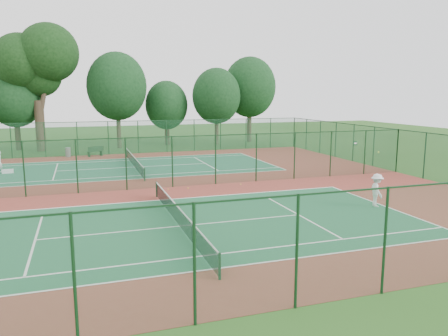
{
  "coord_description": "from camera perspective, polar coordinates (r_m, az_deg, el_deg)",
  "views": [
    {
      "loc": [
        -4.28,
        -28.85,
        6.31
      ],
      "look_at": [
        4.36,
        -2.67,
        1.6
      ],
      "focal_mm": 35.0,
      "sensor_mm": 36.0,
      "label": 1
    }
  ],
  "objects": [
    {
      "name": "stray_ball_b",
      "position": [
        30.63,
        2.2,
        -2.12
      ],
      "size": [
        0.06,
        0.06,
        0.06
      ],
      "primitive_type": "sphere",
      "color": "#F0F338",
      "rests_on": "red_pad"
    },
    {
      "name": "bench",
      "position": [
        46.24,
        -16.46,
        2.12
      ],
      "size": [
        1.7,
        1.1,
        1.02
      ],
      "rotation": [
        0.0,
        0.0,
        0.41
      ],
      "color": "black",
      "rests_on": "red_pad"
    },
    {
      "name": "stray_ball_a",
      "position": [
        29.41,
        -4.71,
        -2.64
      ],
      "size": [
        0.07,
        0.07,
        0.07
      ],
      "primitive_type": "sphere",
      "color": "yellow",
      "rests_on": "red_pad"
    },
    {
      "name": "fence_south",
      "position": [
        12.52,
        3.11,
        -11.63
      ],
      "size": [
        40.0,
        0.09,
        3.5
      ],
      "color": "#1C5432",
      "rests_on": "ground"
    },
    {
      "name": "evergreen_row",
      "position": [
        53.69,
        -13.03,
        2.7
      ],
      "size": [
        39.0,
        5.0,
        12.0
      ],
      "primitive_type": null,
      "color": "black",
      "rests_on": "ground"
    },
    {
      "name": "trash_bin",
      "position": [
        46.6,
        -19.7,
        1.94
      ],
      "size": [
        0.69,
        0.69,
        0.94
      ],
      "primitive_type": "cylinder",
      "rotation": [
        0.0,
        0.0,
        0.43
      ],
      "color": "gray",
      "rests_on": "red_pad"
    },
    {
      "name": "red_pad",
      "position": [
        29.84,
        -9.6,
        -2.64
      ],
      "size": [
        40.0,
        36.0,
        0.01
      ],
      "primitive_type": "cube",
      "color": "maroon",
      "rests_on": "ground"
    },
    {
      "name": "fence_north",
      "position": [
        47.27,
        -13.0,
        3.93
      ],
      "size": [
        40.0,
        0.09,
        3.5
      ],
      "color": "#1C5533",
      "rests_on": "ground"
    },
    {
      "name": "kit_bag",
      "position": [
        38.94,
        -26.41,
        -0.4
      ],
      "size": [
        0.89,
        0.44,
        0.32
      ],
      "primitive_type": "cube",
      "rotation": [
        0.0,
        0.0,
        0.15
      ],
      "color": "silver",
      "rests_on": "red_pad"
    },
    {
      "name": "tennis_net_near",
      "position": [
        21.11,
        -5.89,
        -6.21
      ],
      "size": [
        0.1,
        12.9,
        0.97
      ],
      "color": "#13341E",
      "rests_on": "ground"
    },
    {
      "name": "fence_divider",
      "position": [
        29.52,
        -9.7,
        0.69
      ],
      "size": [
        40.0,
        0.09,
        3.5
      ],
      "color": "#194D2A",
      "rests_on": "ground"
    },
    {
      "name": "ground",
      "position": [
        29.84,
        -9.6,
        -2.65
      ],
      "size": [
        120.0,
        120.0,
        0.0
      ],
      "primitive_type": "plane",
      "color": "#234F18",
      "rests_on": "ground"
    },
    {
      "name": "court_far",
      "position": [
        38.61,
        -11.64,
        0.11
      ],
      "size": [
        23.77,
        10.97,
        0.01
      ],
      "primitive_type": "cube",
      "color": "#1C5A3E",
      "rests_on": "red_pad"
    },
    {
      "name": "tennis_net_far",
      "position": [
        38.53,
        -11.67,
        0.89
      ],
      "size": [
        0.1,
        12.9,
        0.97
      ],
      "color": "#143720",
      "rests_on": "ground"
    },
    {
      "name": "big_tree",
      "position": [
        52.59,
        -23.28,
        12.73
      ],
      "size": [
        9.01,
        6.59,
        13.84
      ],
      "color": "#37291E",
      "rests_on": "ground"
    },
    {
      "name": "player_near",
      "position": [
        26.0,
        19.33,
        -2.75
      ],
      "size": [
        1.01,
        1.35,
        1.87
      ],
      "primitive_type": "imported",
      "rotation": [
        0.0,
        0.0,
        1.28
      ],
      "color": "silver",
      "rests_on": "court_near"
    },
    {
      "name": "stray_ball_c",
      "position": [
        29.26,
        -7.29,
        -2.75
      ],
      "size": [
        0.07,
        0.07,
        0.07
      ],
      "primitive_type": "sphere",
      "color": "yellow",
      "rests_on": "red_pad"
    },
    {
      "name": "court_near",
      "position": [
        21.26,
        -5.86,
        -7.58
      ],
      "size": [
        23.77,
        10.97,
        0.01
      ],
      "primitive_type": "cube",
      "color": "#1B5735",
      "rests_on": "red_pad"
    },
    {
      "name": "fence_east",
      "position": [
        37.98,
        21.68,
        2.13
      ],
      "size": [
        0.09,
        36.0,
        3.5
      ],
      "rotation": [
        0.0,
        0.0,
        1.57
      ],
      "color": "#1A4F30",
      "rests_on": "ground"
    }
  ]
}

